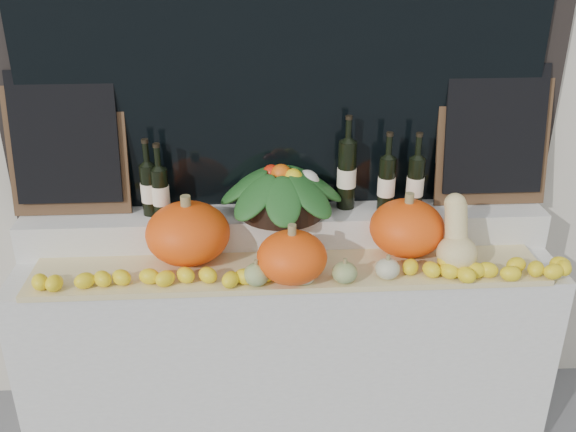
{
  "coord_description": "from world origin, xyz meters",
  "views": [
    {
      "loc": [
        -0.14,
        -0.89,
        2.22
      ],
      "look_at": [
        0.0,
        1.45,
        1.12
      ],
      "focal_mm": 40.0,
      "sensor_mm": 36.0,
      "label": 1
    }
  ],
  "objects_px": {
    "pumpkin_left": "(188,233)",
    "pumpkin_right": "(407,228)",
    "butternut_squash": "(456,241)",
    "wine_bottle_tall": "(347,174)",
    "produce_bowl": "(281,189)"
  },
  "relations": [
    {
      "from": "butternut_squash",
      "to": "produce_bowl",
      "type": "xyz_separation_m",
      "value": [
        -0.7,
        0.29,
        0.13
      ]
    },
    {
      "from": "butternut_squash",
      "to": "produce_bowl",
      "type": "height_order",
      "value": "produce_bowl"
    },
    {
      "from": "pumpkin_left",
      "to": "pumpkin_right",
      "type": "xyz_separation_m",
      "value": [
        0.92,
        0.01,
        -0.01
      ]
    },
    {
      "from": "pumpkin_left",
      "to": "pumpkin_right",
      "type": "bearing_deg",
      "value": 0.66
    },
    {
      "from": "produce_bowl",
      "to": "butternut_squash",
      "type": "bearing_deg",
      "value": -22.36
    },
    {
      "from": "pumpkin_right",
      "to": "butternut_squash",
      "type": "bearing_deg",
      "value": -37.43
    },
    {
      "from": "butternut_squash",
      "to": "produce_bowl",
      "type": "relative_size",
      "value": 0.52
    },
    {
      "from": "pumpkin_left",
      "to": "butternut_squash",
      "type": "bearing_deg",
      "value": -6.37
    },
    {
      "from": "butternut_squash",
      "to": "pumpkin_left",
      "type": "bearing_deg",
      "value": 173.63
    },
    {
      "from": "pumpkin_left",
      "to": "produce_bowl",
      "type": "distance_m",
      "value": 0.44
    },
    {
      "from": "pumpkin_right",
      "to": "wine_bottle_tall",
      "type": "xyz_separation_m",
      "value": [
        -0.24,
        0.2,
        0.17
      ]
    },
    {
      "from": "pumpkin_right",
      "to": "butternut_squash",
      "type": "relative_size",
      "value": 1.06
    },
    {
      "from": "produce_bowl",
      "to": "wine_bottle_tall",
      "type": "height_order",
      "value": "wine_bottle_tall"
    },
    {
      "from": "produce_bowl",
      "to": "wine_bottle_tall",
      "type": "bearing_deg",
      "value": 8.09
    },
    {
      "from": "pumpkin_right",
      "to": "wine_bottle_tall",
      "type": "distance_m",
      "value": 0.35
    }
  ]
}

